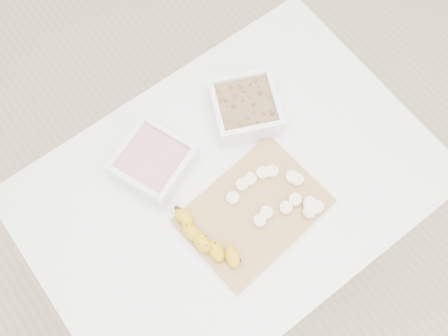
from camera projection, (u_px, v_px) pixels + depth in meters
ground at (229, 246)px, 1.94m from camera, size 3.50×3.50×0.00m
table at (231, 197)px, 1.33m from camera, size 1.00×0.70×0.75m
bowl_yogurt at (154, 162)px, 1.22m from camera, size 0.21×0.21×0.08m
bowl_granola at (245, 108)px, 1.27m from camera, size 0.22×0.22×0.08m
cutting_board at (254, 211)px, 1.21m from camera, size 0.35×0.27×0.01m
banana at (208, 240)px, 1.16m from camera, size 0.06×0.19×0.03m
banana_slices at (278, 195)px, 1.20m from camera, size 0.19×0.18×0.02m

